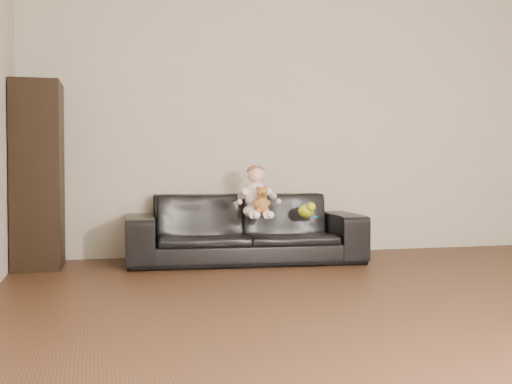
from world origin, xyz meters
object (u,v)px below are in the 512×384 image
object	(u,v)px
cabinet	(38,175)
toy_blue_disc	(313,217)
baby	(256,195)
toy_rattle	(305,213)
toy_green	(306,211)
sofa	(244,228)
teddy_bear	(262,200)

from	to	relation	value
cabinet	toy_blue_disc	distance (m)	2.29
baby	toy_blue_disc	xyz separation A→B (m)	(0.49, -0.03, -0.19)
baby	toy_rattle	size ratio (longest dim) A/B	5.85
cabinet	toy_rattle	xyz separation A→B (m)	(2.19, -0.21, -0.33)
cabinet	toy_rattle	distance (m)	2.22
toy_green	toy_rattle	bearing A→B (deg)	77.53
cabinet	toy_rattle	world-z (taller)	cabinet
toy_green	cabinet	bearing A→B (deg)	172.88
sofa	baby	size ratio (longest dim) A/B	4.43
teddy_bear	baby	bearing A→B (deg)	123.09
sofa	baby	xyz separation A→B (m)	(0.08, -0.11, 0.29)
baby	toy_rattle	xyz separation A→B (m)	(0.43, 0.00, -0.16)
baby	teddy_bear	world-z (taller)	baby
toy_green	toy_blue_disc	bearing A→B (deg)	22.99
baby	toy_rattle	distance (m)	0.46
toy_green	toy_blue_disc	distance (m)	0.10
sofa	toy_rattle	world-z (taller)	sofa
toy_rattle	toy_green	bearing A→B (deg)	-102.47
cabinet	toy_blue_disc	size ratio (longest dim) A/B	16.77
toy_rattle	teddy_bear	bearing A→B (deg)	-161.76
sofa	teddy_bear	bearing A→B (deg)	-66.26
teddy_bear	toy_rattle	distance (m)	0.46
toy_blue_disc	toy_green	bearing A→B (deg)	-157.01
baby	sofa	bearing A→B (deg)	140.93
teddy_bear	toy_green	xyz separation A→B (m)	(0.41, 0.07, -0.10)
baby	toy_rattle	world-z (taller)	baby
baby	toy_blue_disc	size ratio (longest dim) A/B	5.04
sofa	teddy_bear	distance (m)	0.36
baby	toy_blue_disc	distance (m)	0.53
toy_green	toy_rattle	xyz separation A→B (m)	(0.01, 0.07, -0.02)
cabinet	toy_green	size ratio (longest dim) A/B	9.12
baby	toy_green	bearing A→B (deg)	6.25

